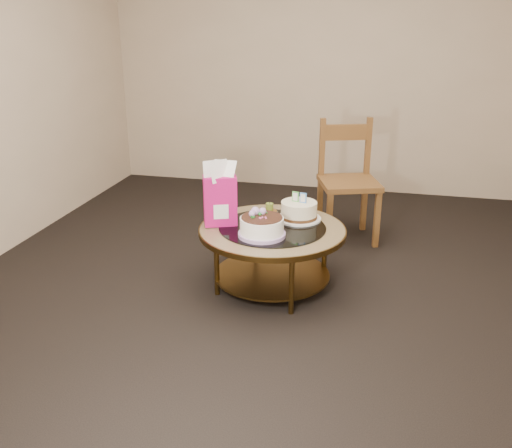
% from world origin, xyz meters
% --- Properties ---
extents(ground, '(5.00, 5.00, 0.00)m').
position_xyz_m(ground, '(0.00, 0.00, 0.00)').
color(ground, black).
rests_on(ground, ground).
extents(room_walls, '(4.52, 5.02, 2.61)m').
position_xyz_m(room_walls, '(0.00, 0.00, 1.54)').
color(room_walls, '#C9B298').
rests_on(room_walls, ground).
extents(coffee_table, '(1.02, 1.02, 0.46)m').
position_xyz_m(coffee_table, '(0.00, -0.00, 0.38)').
color(coffee_table, '#533B17').
rests_on(coffee_table, ground).
extents(decorated_cake, '(0.32, 0.32, 0.18)m').
position_xyz_m(decorated_cake, '(-0.04, -0.18, 0.52)').
color(decorated_cake, '#B894D2').
rests_on(decorated_cake, coffee_table).
extents(cream_cake, '(0.32, 0.32, 0.20)m').
position_xyz_m(cream_cake, '(0.15, 0.19, 0.52)').
color(cream_cake, white).
rests_on(cream_cake, coffee_table).
extents(gift_bag, '(0.25, 0.22, 0.45)m').
position_xyz_m(gift_bag, '(-0.36, -0.03, 0.68)').
color(gift_bag, '#C4127D').
rests_on(gift_bag, coffee_table).
extents(pillar_candle, '(0.11, 0.11, 0.08)m').
position_xyz_m(pillar_candle, '(-0.08, 0.28, 0.48)').
color(pillar_candle, '#DFB65C').
rests_on(pillar_candle, coffee_table).
extents(dining_chair, '(0.59, 0.59, 1.01)m').
position_xyz_m(dining_chair, '(0.43, 1.08, 0.51)').
color(dining_chair, brown).
rests_on(dining_chair, ground).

